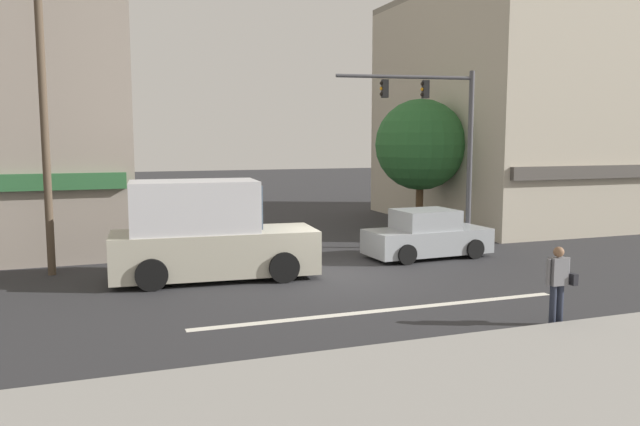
{
  "coord_description": "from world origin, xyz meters",
  "views": [
    {
      "loc": [
        -6.08,
        -16.02,
        3.9
      ],
      "look_at": [
        0.38,
        2.0,
        1.6
      ],
      "focal_mm": 35.0,
      "sensor_mm": 36.0,
      "label": 1
    }
  ],
  "objects_px": {
    "traffic_light_mast": "(444,130)",
    "street_tree": "(421,145)",
    "utility_pole_near_left": "(44,116)",
    "sedan_crossing_center": "(427,236)",
    "box_truck_crossing_leftbound": "(207,235)",
    "pedestrian_foreground_with_bag": "(558,281)",
    "sedan_crossing_rightbound": "(209,220)"
  },
  "relations": [
    {
      "from": "box_truck_crossing_leftbound",
      "to": "pedestrian_foreground_with_bag",
      "type": "xyz_separation_m",
      "value": [
        6.15,
        -6.81,
        -0.3
      ]
    },
    {
      "from": "traffic_light_mast",
      "to": "sedan_crossing_center",
      "type": "bearing_deg",
      "value": -138.68
    },
    {
      "from": "sedan_crossing_center",
      "to": "sedan_crossing_rightbound",
      "type": "bearing_deg",
      "value": 133.17
    },
    {
      "from": "box_truck_crossing_leftbound",
      "to": "pedestrian_foreground_with_bag",
      "type": "relative_size",
      "value": 3.43
    },
    {
      "from": "sedan_crossing_center",
      "to": "sedan_crossing_rightbound",
      "type": "distance_m",
      "value": 8.87
    },
    {
      "from": "street_tree",
      "to": "pedestrian_foreground_with_bag",
      "type": "xyz_separation_m",
      "value": [
        -3.87,
        -13.02,
        -2.67
      ]
    },
    {
      "from": "box_truck_crossing_leftbound",
      "to": "sedan_crossing_rightbound",
      "type": "bearing_deg",
      "value": 80.12
    },
    {
      "from": "sedan_crossing_center",
      "to": "box_truck_crossing_leftbound",
      "type": "xyz_separation_m",
      "value": [
        -7.34,
        -0.79,
        0.54
      ]
    },
    {
      "from": "traffic_light_mast",
      "to": "sedan_crossing_rightbound",
      "type": "xyz_separation_m",
      "value": [
        -7.24,
        5.44,
        -3.46
      ]
    },
    {
      "from": "pedestrian_foreground_with_bag",
      "to": "traffic_light_mast",
      "type": "bearing_deg",
      "value": 74.73
    },
    {
      "from": "utility_pole_near_left",
      "to": "sedan_crossing_rightbound",
      "type": "distance_m",
      "value": 8.41
    },
    {
      "from": "utility_pole_near_left",
      "to": "sedan_crossing_center",
      "type": "xyz_separation_m",
      "value": [
        11.47,
        -1.26,
        -3.8
      ]
    },
    {
      "from": "traffic_light_mast",
      "to": "street_tree",
      "type": "bearing_deg",
      "value": 70.94
    },
    {
      "from": "traffic_light_mast",
      "to": "box_truck_crossing_leftbound",
      "type": "height_order",
      "value": "traffic_light_mast"
    },
    {
      "from": "utility_pole_near_left",
      "to": "street_tree",
      "type": "bearing_deg",
      "value": 16.38
    },
    {
      "from": "sedan_crossing_rightbound",
      "to": "sedan_crossing_center",
      "type": "bearing_deg",
      "value": -46.83
    },
    {
      "from": "box_truck_crossing_leftbound",
      "to": "pedestrian_foreground_with_bag",
      "type": "bearing_deg",
      "value": -47.89
    },
    {
      "from": "street_tree",
      "to": "sedan_crossing_center",
      "type": "bearing_deg",
      "value": -116.37
    },
    {
      "from": "utility_pole_near_left",
      "to": "traffic_light_mast",
      "type": "relative_size",
      "value": 1.41
    },
    {
      "from": "traffic_light_mast",
      "to": "box_truck_crossing_leftbound",
      "type": "distance_m",
      "value": 9.18
    },
    {
      "from": "traffic_light_mast",
      "to": "box_truck_crossing_leftbound",
      "type": "xyz_separation_m",
      "value": [
        -8.5,
        -1.82,
        -2.92
      ]
    },
    {
      "from": "street_tree",
      "to": "sedan_crossing_center",
      "type": "distance_m",
      "value": 6.71
    },
    {
      "from": "utility_pole_near_left",
      "to": "traffic_light_mast",
      "type": "xyz_separation_m",
      "value": [
        12.64,
        -0.23,
        -0.34
      ]
    },
    {
      "from": "utility_pole_near_left",
      "to": "sedan_crossing_center",
      "type": "height_order",
      "value": "utility_pole_near_left"
    },
    {
      "from": "utility_pole_near_left",
      "to": "sedan_crossing_center",
      "type": "bearing_deg",
      "value": -6.26
    },
    {
      "from": "sedan_crossing_rightbound",
      "to": "box_truck_crossing_leftbound",
      "type": "relative_size",
      "value": 0.73
    },
    {
      "from": "box_truck_crossing_leftbound",
      "to": "pedestrian_foreground_with_bag",
      "type": "height_order",
      "value": "box_truck_crossing_leftbound"
    },
    {
      "from": "pedestrian_foreground_with_bag",
      "to": "sedan_crossing_rightbound",
      "type": "bearing_deg",
      "value": 109.15
    },
    {
      "from": "utility_pole_near_left",
      "to": "box_truck_crossing_leftbound",
      "type": "distance_m",
      "value": 5.65
    },
    {
      "from": "utility_pole_near_left",
      "to": "traffic_light_mast",
      "type": "height_order",
      "value": "utility_pole_near_left"
    },
    {
      "from": "sedan_crossing_rightbound",
      "to": "traffic_light_mast",
      "type": "bearing_deg",
      "value": -36.94
    },
    {
      "from": "traffic_light_mast",
      "to": "pedestrian_foreground_with_bag",
      "type": "xyz_separation_m",
      "value": [
        -2.35,
        -8.62,
        -3.22
      ]
    }
  ]
}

